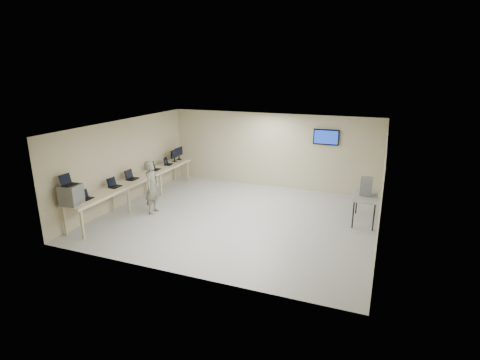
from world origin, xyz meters
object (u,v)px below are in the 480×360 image
at_px(side_table, 366,197).
at_px(equipment_box, 71,195).
at_px(workbench, 137,180).
at_px(soldier, 152,187).

bearing_deg(side_table, equipment_box, -152.06).
xyz_separation_m(workbench, equipment_box, (-0.06, -2.75, 0.34)).
xyz_separation_m(workbench, soldier, (0.95, -0.54, 0.01)).
distance_m(soldier, side_table, 6.45).
bearing_deg(soldier, workbench, 54.66).
distance_m(workbench, side_table, 7.27).
height_order(workbench, soldier, soldier).
bearing_deg(side_table, soldier, -165.28).
bearing_deg(soldier, equipment_box, 149.92).
height_order(soldier, side_table, soldier).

